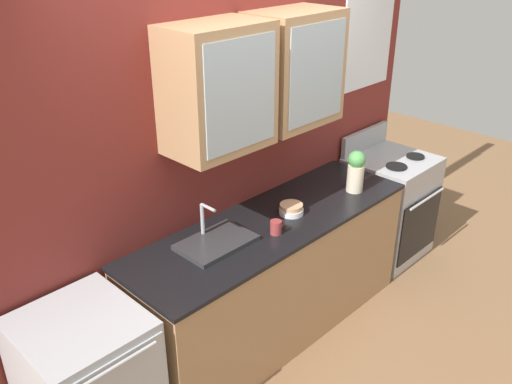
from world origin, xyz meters
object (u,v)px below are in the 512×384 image
at_px(cup_near_sink, 276,227).
at_px(stove_range, 388,206).
at_px(sink_faucet, 216,242).
at_px(vase, 356,171).
at_px(bowl_stack, 291,209).

bearing_deg(cup_near_sink, stove_range, 4.54).
height_order(stove_range, sink_faucet, sink_faucet).
bearing_deg(stove_range, vase, -170.68).
xyz_separation_m(stove_range, bowl_stack, (-1.31, -0.02, 0.47)).
bearing_deg(sink_faucet, cup_near_sink, -25.95).
height_order(bowl_stack, cup_near_sink, cup_near_sink).
bearing_deg(sink_faucet, vase, -7.87).
bearing_deg(vase, cup_near_sink, -179.61).
distance_m(bowl_stack, vase, 0.60).
bearing_deg(bowl_stack, cup_near_sink, -158.44).
distance_m(sink_faucet, bowl_stack, 0.62).
bearing_deg(vase, bowl_stack, 170.48).
distance_m(vase, cup_near_sink, 0.85).
bearing_deg(stove_range, cup_near_sink, -175.46).
distance_m(stove_range, sink_faucet, 1.98).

